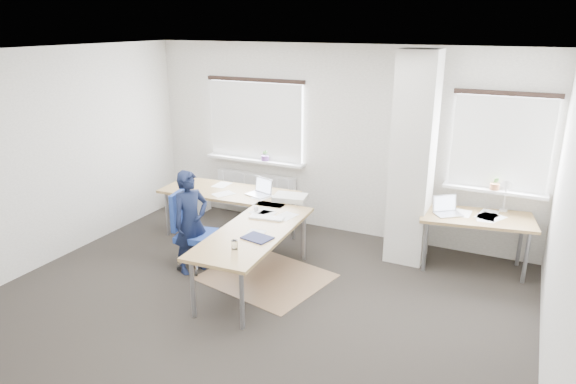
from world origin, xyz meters
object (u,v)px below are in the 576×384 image
at_px(person, 191,222).
at_px(desk_main, 244,211).
at_px(desk_side, 476,219).
at_px(task_chair, 194,247).

bearing_deg(person, desk_main, -13.62).
xyz_separation_m(desk_main, person, (-0.43, -0.58, -0.02)).
distance_m(desk_side, person, 3.64).
relative_size(desk_side, task_chair, 1.45).
height_order(desk_main, desk_side, desk_side).
xyz_separation_m(task_chair, person, (0.04, -0.09, 0.39)).
height_order(task_chair, person, person).
bearing_deg(person, task_chair, 46.45).
bearing_deg(person, desk_side, -40.17).
bearing_deg(task_chair, desk_side, 14.08).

